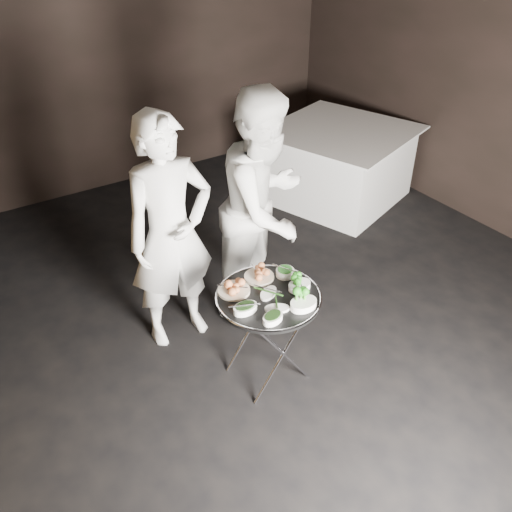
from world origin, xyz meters
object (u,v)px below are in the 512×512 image
serving_tray (269,297)px  dining_table (338,164)px  tray_stand (268,333)px  waiter_left (171,235)px  waiter_right (265,207)px

serving_tray → dining_table: (2.20, 1.83, -0.30)m
tray_stand → waiter_left: size_ratio=0.39×
serving_tray → waiter_right: waiter_right is taller
tray_stand → serving_tray: 0.31m
tray_stand → dining_table: size_ratio=0.50×
tray_stand → dining_table: dining_table is taller
waiter_right → dining_table: waiter_right is taller
tray_stand → serving_tray: (-0.00, -0.00, 0.31)m
tray_stand → dining_table: 2.86m
tray_stand → dining_table: bearing=39.8°
serving_tray → waiter_left: size_ratio=0.39×
dining_table → tray_stand: bearing=-140.2°
tray_stand → waiter_right: size_ratio=0.38×
serving_tray → waiter_left: 0.85m
tray_stand → serving_tray: size_ratio=1.00×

